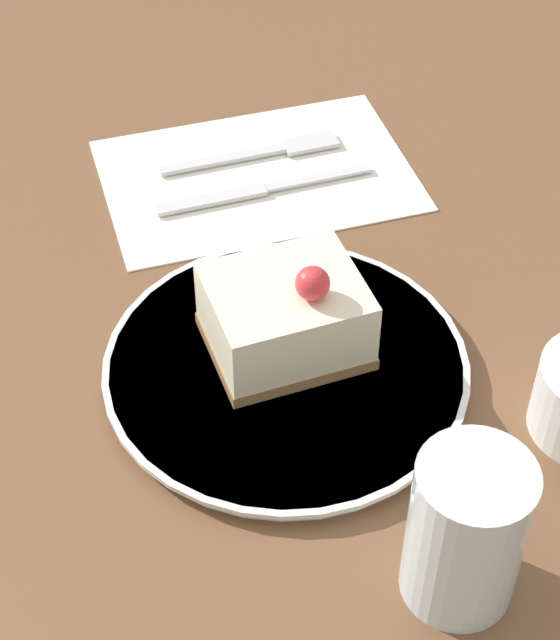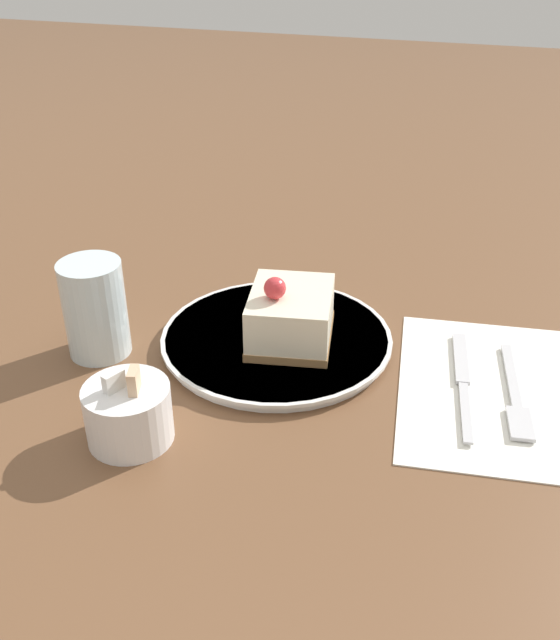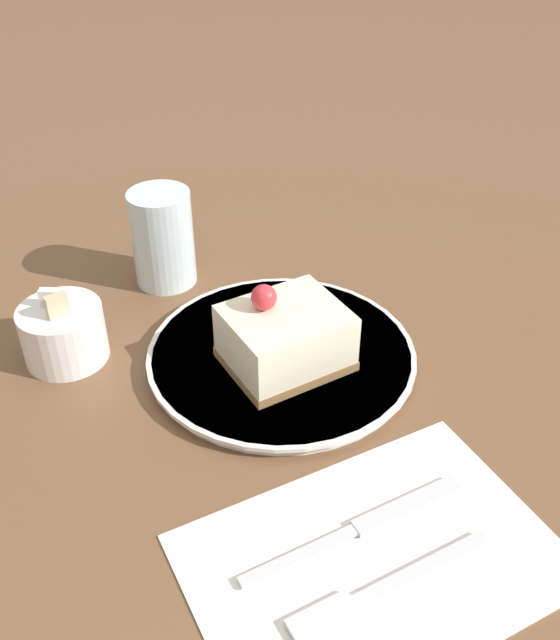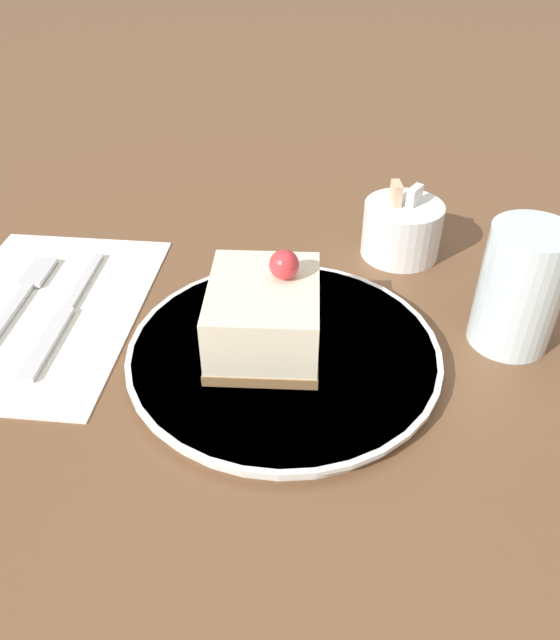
{
  "view_description": "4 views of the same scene",
  "coord_description": "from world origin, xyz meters",
  "px_view_note": "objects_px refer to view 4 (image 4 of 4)",
  "views": [
    {
      "loc": [
        0.46,
        -0.13,
        0.55
      ],
      "look_at": [
        -0.03,
        -0.04,
        0.05
      ],
      "focal_mm": 60.0,
      "sensor_mm": 36.0,
      "label": 1
    },
    {
      "loc": [
        -0.23,
        0.59,
        0.43
      ],
      "look_at": [
        -0.03,
        -0.02,
        0.04
      ],
      "focal_mm": 40.0,
      "sensor_mm": 36.0,
      "label": 2
    },
    {
      "loc": [
        -0.52,
        0.14,
        0.43
      ],
      "look_at": [
        -0.03,
        -0.04,
        0.05
      ],
      "focal_mm": 40.0,
      "sensor_mm": 36.0,
      "label": 3
    },
    {
      "loc": [
        0.06,
        -0.41,
        0.34
      ],
      "look_at": [
        -0.03,
        -0.04,
        0.05
      ],
      "focal_mm": 35.0,
      "sensor_mm": 36.0,
      "label": 4
    }
  ],
  "objects_px": {
    "fork": "(21,296)",
    "sugar_bowl": "(402,229)",
    "cake_slice": "(264,315)",
    "drinking_glass": "(520,288)",
    "plate": "(284,353)",
    "knife": "(60,321)"
  },
  "relations": [
    {
      "from": "knife",
      "to": "cake_slice",
      "type": "bearing_deg",
      "value": -7.51
    },
    {
      "from": "drinking_glass",
      "to": "knife",
      "type": "bearing_deg",
      "value": -169.66
    },
    {
      "from": "sugar_bowl",
      "to": "drinking_glass",
      "type": "bearing_deg",
      "value": -49.97
    },
    {
      "from": "cake_slice",
      "to": "plate",
      "type": "bearing_deg",
      "value": -19.71
    },
    {
      "from": "knife",
      "to": "drinking_glass",
      "type": "relative_size",
      "value": 1.76
    },
    {
      "from": "plate",
      "to": "fork",
      "type": "xyz_separation_m",
      "value": [
        -0.25,
        0.03,
        -0.0
      ]
    },
    {
      "from": "knife",
      "to": "drinking_glass",
      "type": "distance_m",
      "value": 0.39
    },
    {
      "from": "fork",
      "to": "sugar_bowl",
      "type": "bearing_deg",
      "value": 17.94
    },
    {
      "from": "plate",
      "to": "sugar_bowl",
      "type": "bearing_deg",
      "value": 67.63
    },
    {
      "from": "knife",
      "to": "sugar_bowl",
      "type": "relative_size",
      "value": 2.37
    },
    {
      "from": "fork",
      "to": "sugar_bowl",
      "type": "height_order",
      "value": "sugar_bowl"
    },
    {
      "from": "knife",
      "to": "drinking_glass",
      "type": "bearing_deg",
      "value": 2.16
    },
    {
      "from": "fork",
      "to": "cake_slice",
      "type": "bearing_deg",
      "value": -13.86
    },
    {
      "from": "fork",
      "to": "drinking_glass",
      "type": "distance_m",
      "value": 0.44
    },
    {
      "from": "cake_slice",
      "to": "sugar_bowl",
      "type": "bearing_deg",
      "value": 52.85
    },
    {
      "from": "plate",
      "to": "knife",
      "type": "bearing_deg",
      "value": 179.83
    },
    {
      "from": "fork",
      "to": "plate",
      "type": "bearing_deg",
      "value": -14.11
    },
    {
      "from": "knife",
      "to": "sugar_bowl",
      "type": "bearing_deg",
      "value": 25.91
    },
    {
      "from": "sugar_bowl",
      "to": "drinking_glass",
      "type": "xyz_separation_m",
      "value": [
        0.1,
        -0.12,
        0.02
      ]
    },
    {
      "from": "drinking_glass",
      "to": "cake_slice",
      "type": "bearing_deg",
      "value": -161.02
    },
    {
      "from": "sugar_bowl",
      "to": "drinking_glass",
      "type": "relative_size",
      "value": 0.74
    },
    {
      "from": "plate",
      "to": "fork",
      "type": "bearing_deg",
      "value": 174.07
    }
  ]
}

